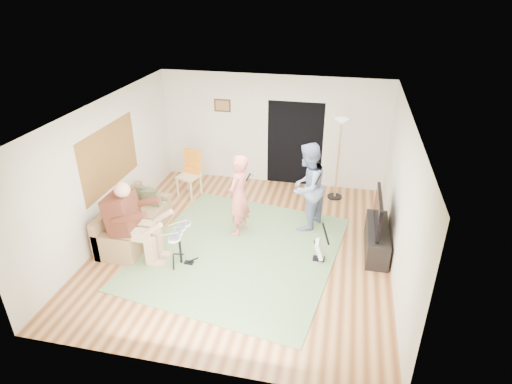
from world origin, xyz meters
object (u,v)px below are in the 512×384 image
drum_kit (180,248)px  singer (239,196)px  dining_chair (190,180)px  torchiere_lamp (340,145)px  tv_cabinet (377,239)px  guitarist (307,187)px  guitar_spare (320,249)px  television (378,211)px  sofa (132,225)px

drum_kit → singer: 1.56m
dining_chair → drum_kit: bearing=-56.7°
torchiere_lamp → tv_cabinet: torchiere_lamp is taller
guitarist → guitar_spare: 1.38m
torchiere_lamp → guitarist: bearing=-110.5°
drum_kit → dining_chair: bearing=106.4°
guitarist → dining_chair: (-2.86, 0.90, -0.54)m
torchiere_lamp → television: 2.25m
guitar_spare → torchiere_lamp: 2.82m
guitar_spare → television: (0.98, 0.55, 0.62)m
dining_chair → television: television is taller
sofa → singer: (2.07, 0.60, 0.59)m
guitar_spare → tv_cabinet: guitar_spare is taller
drum_kit → guitar_spare: bearing=14.4°
torchiere_lamp → dining_chair: size_ratio=1.79×
tv_cabinet → dining_chair: bearing=161.1°
drum_kit → tv_cabinet: (3.50, 1.18, -0.07)m
guitarist → torchiere_lamp: (0.55, 1.47, 0.40)m
drum_kit → singer: (0.78, 1.25, 0.53)m
torchiere_lamp → guitar_spare: bearing=-93.4°
sofa → guitarist: size_ratio=1.03×
guitarist → tv_cabinet: (1.42, -0.57, -0.67)m
guitarist → sofa: bearing=-50.0°
television → drum_kit: bearing=-161.1°
singer → dining_chair: singer is taller
guitar_spare → television: 1.28m
dining_chair → singer: bearing=-25.1°
guitarist → torchiere_lamp: torchiere_lamp is taller
sofa → drum_kit: sofa is taller
guitar_spare → sofa: bearing=179.8°
singer → torchiere_lamp: 2.74m
television → guitarist: bearing=157.4°
dining_chair → torchiere_lamp: bearing=26.3°
sofa → torchiere_lamp: (3.91, 2.57, 1.07)m
drum_kit → guitarist: (2.08, 1.76, 0.60)m
guitarist → dining_chair: size_ratio=1.71×
guitar_spare → guitarist: bearing=109.3°
dining_chair → tv_cabinet: size_ratio=0.77×
singer → television: singer is taller
drum_kit → guitarist: bearing=40.2°
drum_kit → torchiere_lamp: bearing=50.9°
television → singer: bearing=178.6°
television → sofa: bearing=-173.6°
sofa → television: (4.74, 0.53, 0.59)m
drum_kit → torchiere_lamp: (2.62, 3.22, 1.01)m
guitar_spare → dining_chair: (-3.25, 2.02, 0.16)m
singer → dining_chair: bearing=-119.4°
drum_kit → television: (3.45, 1.18, 0.53)m
sofa → television: 4.80m
drum_kit → singer: bearing=57.9°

